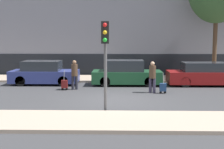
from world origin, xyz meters
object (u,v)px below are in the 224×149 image
object	(u,v)px
parked_car_0	(44,73)
traffic_light	(105,48)
trolley_right	(163,87)
pedestrian_left	(75,73)
parked_car_2	(207,75)
trolley_left	(65,84)
parked_car_1	(126,74)
pedestrian_right	(152,75)

from	to	relation	value
parked_car_0	traffic_light	size ratio (longest dim) A/B	1.18
parked_car_0	trolley_right	distance (m)	7.34
pedestrian_left	parked_car_2	bearing A→B (deg)	-7.63
trolley_left	pedestrian_left	bearing A→B (deg)	19.88
parked_car_1	pedestrian_right	size ratio (longest dim) A/B	2.54
parked_car_0	parked_car_1	size ratio (longest dim) A/B	0.98
pedestrian_right	trolley_right	distance (m)	0.81
parked_car_0	pedestrian_right	size ratio (longest dim) A/B	2.50
parked_car_0	parked_car_1	bearing A→B (deg)	-1.73
pedestrian_right	trolley_right	bearing A→B (deg)	179.93
parked_car_0	pedestrian_right	bearing A→B (deg)	-23.89
trolley_left	trolley_right	size ratio (longest dim) A/B	1.02
parked_car_0	trolley_right	world-z (taller)	parked_car_0
parked_car_0	pedestrian_left	world-z (taller)	pedestrian_left
parked_car_0	parked_car_2	bearing A→B (deg)	-1.35
parked_car_2	pedestrian_right	size ratio (longest dim) A/B	2.92
pedestrian_right	trolley_right	world-z (taller)	pedestrian_right
pedestrian_left	trolley_right	size ratio (longest dim) A/B	1.51
trolley_left	parked_car_0	bearing A→B (deg)	127.84
parked_car_0	parked_car_1	xyz separation A→B (m)	(4.92, -0.15, 0.02)
pedestrian_left	pedestrian_right	xyz separation A→B (m)	(4.09, -0.89, 0.01)
parked_car_2	pedestrian_left	size ratio (longest dim) A/B	2.94
pedestrian_right	trolley_right	size ratio (longest dim) A/B	1.52
parked_car_1	trolley_right	bearing A→B (deg)	-57.19
pedestrian_right	traffic_light	bearing A→B (deg)	82.81
pedestrian_right	parked_car_0	bearing A→B (deg)	-4.15
trolley_left	trolley_right	world-z (taller)	trolley_left
pedestrian_left	traffic_light	xyz separation A→B (m)	(1.90, -5.21, 1.52)
parked_car_2	trolley_left	xyz separation A→B (m)	(-8.07, -1.82, -0.32)
trolley_left	traffic_light	world-z (taller)	traffic_light
trolley_left	trolley_right	distance (m)	5.21
parked_car_1	parked_car_2	size ratio (longest dim) A/B	0.87
parked_car_0	trolley_left	bearing A→B (deg)	-52.16
trolley_right	parked_car_1	bearing A→B (deg)	122.81
traffic_light	trolley_left	bearing A→B (deg)	115.70
trolley_left	pedestrian_right	world-z (taller)	pedestrian_right
parked_car_2	pedestrian_left	bearing A→B (deg)	-167.82
parked_car_0	traffic_light	world-z (taller)	traffic_light
parked_car_0	parked_car_2	distance (m)	9.66
pedestrian_right	traffic_light	distance (m)	5.08
parked_car_1	trolley_left	xyz separation A→B (m)	(-3.33, -1.90, -0.36)
parked_car_1	traffic_light	size ratio (longest dim) A/B	1.20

